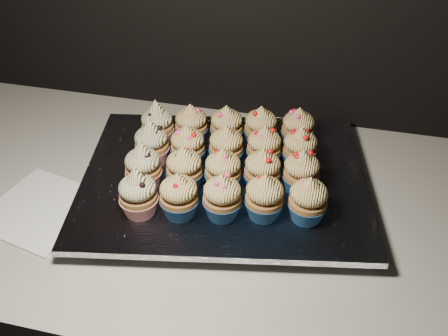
% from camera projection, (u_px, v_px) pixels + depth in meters
% --- Properties ---
extents(cabinet, '(2.40, 0.60, 0.86)m').
position_uv_depth(cabinet, '(166.00, 336.00, 1.21)').
color(cabinet, black).
rests_on(cabinet, ground).
extents(worktop, '(2.44, 0.64, 0.04)m').
position_uv_depth(worktop, '(149.00, 196.00, 0.94)').
color(worktop, beige).
rests_on(worktop, cabinet).
extents(napkin, '(0.20, 0.20, 0.00)m').
position_uv_depth(napkin, '(41.00, 209.00, 0.88)').
color(napkin, white).
rests_on(napkin, worktop).
extents(baking_tray, '(0.52, 0.44, 0.02)m').
position_uv_depth(baking_tray, '(224.00, 185.00, 0.91)').
color(baking_tray, black).
rests_on(baking_tray, worktop).
extents(foil_lining, '(0.57, 0.48, 0.01)m').
position_uv_depth(foil_lining, '(224.00, 178.00, 0.90)').
color(foil_lining, silver).
rests_on(foil_lining, baking_tray).
extents(cupcake_0, '(0.06, 0.06, 0.10)m').
position_uv_depth(cupcake_0, '(138.00, 194.00, 0.80)').
color(cupcake_0, '#AE1819').
rests_on(cupcake_0, foil_lining).
extents(cupcake_1, '(0.06, 0.06, 0.08)m').
position_uv_depth(cupcake_1, '(179.00, 196.00, 0.80)').
color(cupcake_1, navy).
rests_on(cupcake_1, foil_lining).
extents(cupcake_2, '(0.06, 0.06, 0.08)m').
position_uv_depth(cupcake_2, '(222.00, 197.00, 0.79)').
color(cupcake_2, navy).
rests_on(cupcake_2, foil_lining).
extents(cupcake_3, '(0.06, 0.06, 0.08)m').
position_uv_depth(cupcake_3, '(264.00, 197.00, 0.79)').
color(cupcake_3, navy).
rests_on(cupcake_3, foil_lining).
extents(cupcake_4, '(0.06, 0.06, 0.08)m').
position_uv_depth(cupcake_4, '(308.00, 200.00, 0.79)').
color(cupcake_4, navy).
rests_on(cupcake_4, foil_lining).
extents(cupcake_5, '(0.06, 0.06, 0.10)m').
position_uv_depth(cupcake_5, '(143.00, 167.00, 0.85)').
color(cupcake_5, '#AE1819').
rests_on(cupcake_5, foil_lining).
extents(cupcake_6, '(0.06, 0.06, 0.08)m').
position_uv_depth(cupcake_6, '(184.00, 169.00, 0.85)').
color(cupcake_6, navy).
rests_on(cupcake_6, foil_lining).
extents(cupcake_7, '(0.06, 0.06, 0.08)m').
position_uv_depth(cupcake_7, '(223.00, 171.00, 0.85)').
color(cupcake_7, navy).
rests_on(cupcake_7, foil_lining).
extents(cupcake_8, '(0.06, 0.06, 0.08)m').
position_uv_depth(cupcake_8, '(262.00, 171.00, 0.85)').
color(cupcake_8, navy).
rests_on(cupcake_8, foil_lining).
extents(cupcake_9, '(0.06, 0.06, 0.08)m').
position_uv_depth(cupcake_9, '(301.00, 172.00, 0.84)').
color(cupcake_9, navy).
rests_on(cupcake_9, foil_lining).
extents(cupcake_10, '(0.06, 0.06, 0.10)m').
position_uv_depth(cupcake_10, '(152.00, 143.00, 0.91)').
color(cupcake_10, '#AE1819').
rests_on(cupcake_10, foil_lining).
extents(cupcake_11, '(0.06, 0.06, 0.08)m').
position_uv_depth(cupcake_11, '(188.00, 146.00, 0.90)').
color(cupcake_11, navy).
rests_on(cupcake_11, foil_lining).
extents(cupcake_12, '(0.06, 0.06, 0.08)m').
position_uv_depth(cupcake_12, '(226.00, 147.00, 0.90)').
color(cupcake_12, navy).
rests_on(cupcake_12, foil_lining).
extents(cupcake_13, '(0.06, 0.06, 0.08)m').
position_uv_depth(cupcake_13, '(264.00, 147.00, 0.90)').
color(cupcake_13, navy).
rests_on(cupcake_13, foil_lining).
extents(cupcake_14, '(0.06, 0.06, 0.08)m').
position_uv_depth(cupcake_14, '(300.00, 149.00, 0.90)').
color(cupcake_14, navy).
rests_on(cupcake_14, foil_lining).
extents(cupcake_15, '(0.06, 0.06, 0.10)m').
position_uv_depth(cupcake_15, '(157.00, 124.00, 0.96)').
color(cupcake_15, '#AE1819').
rests_on(cupcake_15, foil_lining).
extents(cupcake_16, '(0.06, 0.06, 0.08)m').
position_uv_depth(cupcake_16, '(191.00, 125.00, 0.96)').
color(cupcake_16, navy).
rests_on(cupcake_16, foil_lining).
extents(cupcake_17, '(0.06, 0.06, 0.08)m').
position_uv_depth(cupcake_17, '(226.00, 126.00, 0.96)').
color(cupcake_17, navy).
rests_on(cupcake_17, foil_lining).
extents(cupcake_18, '(0.06, 0.06, 0.08)m').
position_uv_depth(cupcake_18, '(261.00, 127.00, 0.95)').
color(cupcake_18, navy).
rests_on(cupcake_18, foil_lining).
extents(cupcake_19, '(0.06, 0.06, 0.08)m').
position_uv_depth(cupcake_19, '(298.00, 129.00, 0.95)').
color(cupcake_19, navy).
rests_on(cupcake_19, foil_lining).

